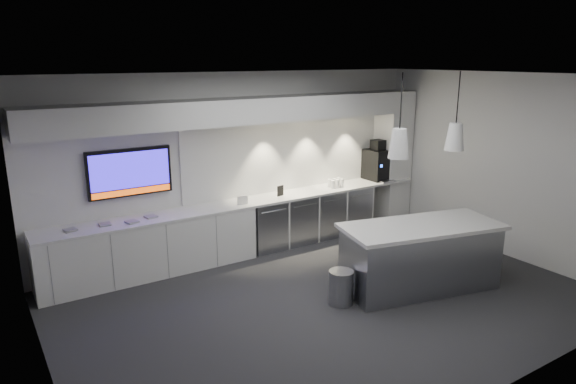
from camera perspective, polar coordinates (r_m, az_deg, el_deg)
floor at (r=7.22m, az=4.57°, el=-11.83°), size 7.00×7.00×0.00m
ceiling at (r=6.46m, az=5.12°, el=12.72°), size 7.00×7.00×0.00m
wall_back at (r=8.74m, az=-5.18°, el=3.33°), size 7.00×0.00×7.00m
wall_front at (r=5.03m, az=22.48°, el=-6.44°), size 7.00×0.00×7.00m
wall_left at (r=5.41m, az=-26.27°, el=-5.42°), size 0.00×7.00×7.00m
wall_right at (r=9.19m, az=22.46°, el=2.82°), size 0.00×7.00×7.00m
back_counter at (r=8.61m, az=-4.08°, el=-1.08°), size 6.80×0.65×0.04m
left_base_cabinets at (r=8.10m, az=-15.00°, el=-5.94°), size 3.30×0.63×0.86m
fridge_unit_a at (r=8.86m, az=-2.61°, el=-3.67°), size 0.60×0.61×0.85m
fridge_unit_b at (r=9.17m, az=0.80°, el=-3.00°), size 0.60×0.61×0.85m
fridge_unit_c at (r=9.52m, az=3.96°, el=-2.37°), size 0.60×0.61×0.85m
fridge_unit_d at (r=9.90m, az=6.90°, el=-1.78°), size 0.60×0.61×0.85m
backsplash at (r=9.32m, az=1.43°, el=4.41°), size 4.60×0.03×1.30m
soffit at (r=8.35m, az=-4.36°, el=9.05°), size 6.90×0.60×0.40m
column at (r=10.40m, az=11.48°, el=3.80°), size 0.55×0.55×2.60m
wall_tv at (r=8.00m, az=-17.16°, el=2.09°), size 1.25×0.07×0.72m
island at (r=7.58m, az=14.45°, el=-6.93°), size 2.42×1.45×0.96m
bin at (r=7.03m, az=5.89°, el=-10.48°), size 0.38×0.38×0.47m
coffee_machine at (r=10.17m, az=9.94°, el=3.17°), size 0.43×0.60×0.78m
sign_black at (r=8.85m, az=-0.85°, el=0.14°), size 0.14×0.05×0.18m
sign_white at (r=8.38m, az=-5.08°, el=-0.91°), size 0.18×0.04×0.14m
cup_cluster at (r=9.49m, az=5.33°, el=0.99°), size 0.28×0.18×0.15m
tray_a at (r=7.72m, az=-23.04°, el=-3.89°), size 0.19×0.19×0.02m
tray_b at (r=7.79m, az=-19.70°, el=-3.40°), size 0.17×0.17×0.02m
tray_c at (r=7.79m, az=-16.95°, el=-3.18°), size 0.20×0.20×0.02m
tray_d at (r=7.95m, az=-15.00°, el=-2.67°), size 0.18×0.18×0.02m
pendant_left at (r=6.76m, az=12.22°, el=5.32°), size 0.27×0.27×1.08m
pendant_right at (r=7.55m, az=18.07°, el=5.89°), size 0.27×0.27×1.08m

